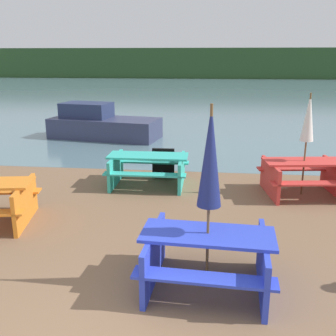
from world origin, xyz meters
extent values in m
cube|color=slate|center=(0.00, 32.08, 0.00)|extent=(60.00, 50.00, 0.00)
cube|color=#284723|center=(0.00, 52.08, 2.00)|extent=(80.00, 1.60, 4.00)
cube|color=blue|center=(1.16, 1.74, 0.74)|extent=(1.75, 0.79, 0.04)
cube|color=blue|center=(1.13, 1.19, 0.44)|extent=(1.73, 0.38, 0.04)
cube|color=blue|center=(1.19, 2.29, 0.44)|extent=(1.73, 0.38, 0.04)
cube|color=blue|center=(0.45, 1.78, 0.36)|extent=(0.15, 1.38, 0.72)
cube|color=blue|center=(1.88, 1.70, 0.36)|extent=(0.15, 1.38, 0.72)
cube|color=orange|center=(-2.17, 3.47, 0.37)|extent=(0.32, 1.37, 0.74)
cube|color=red|center=(3.19, 5.60, 0.75)|extent=(1.79, 0.92, 0.04)
cube|color=red|center=(3.27, 5.05, 0.43)|extent=(1.74, 0.50, 0.04)
cube|color=red|center=(3.12, 6.14, 0.43)|extent=(1.74, 0.50, 0.04)
cube|color=red|center=(2.48, 5.50, 0.36)|extent=(0.25, 1.38, 0.72)
cube|color=red|center=(3.90, 5.69, 0.36)|extent=(0.25, 1.38, 0.72)
cube|color=#33B7A8|center=(-0.28, 5.87, 0.71)|extent=(1.85, 0.71, 0.04)
cube|color=#33B7A8|center=(-0.28, 5.32, 0.42)|extent=(1.85, 0.29, 0.04)
cube|color=#33B7A8|center=(-0.29, 6.42, 0.42)|extent=(1.85, 0.29, 0.04)
cube|color=#33B7A8|center=(-1.07, 5.86, 0.35)|extent=(0.08, 1.38, 0.69)
cube|color=#33B7A8|center=(0.50, 5.87, 0.35)|extent=(0.08, 1.38, 0.69)
cylinder|color=brown|center=(3.19, 5.60, 1.11)|extent=(0.04, 0.04, 2.22)
cone|color=white|center=(3.19, 5.60, 1.72)|extent=(0.28, 0.28, 1.01)
cylinder|color=brown|center=(1.16, 1.74, 1.21)|extent=(0.04, 0.04, 2.42)
cone|color=navy|center=(1.16, 1.74, 1.78)|extent=(0.31, 0.31, 1.28)
cube|color=#333856|center=(-2.77, 11.20, 0.37)|extent=(4.21, 2.28, 0.74)
cube|color=navy|center=(-3.47, 11.32, 1.01)|extent=(1.93, 1.42, 0.55)
cube|color=black|center=(0.00, 6.48, 0.38)|extent=(0.55, 0.08, 0.75)
camera|label=1|loc=(1.17, -2.91, 2.95)|focal=42.00mm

